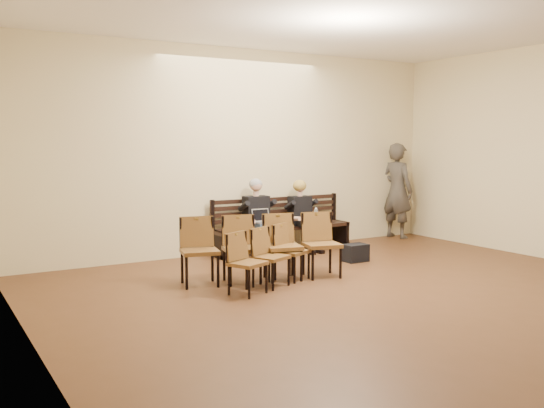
{
  "coord_description": "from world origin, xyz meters",
  "views": [
    {
      "loc": [
        -4.9,
        -4.29,
        1.94
      ],
      "look_at": [
        0.06,
        4.05,
        0.92
      ],
      "focal_mm": 40.0,
      "sensor_mm": 36.0,
      "label": 1
    }
  ],
  "objects_px": {
    "chair_row_front": "(271,257)",
    "seated_man": "(259,219)",
    "chair_row_back": "(263,248)",
    "seated_woman": "(303,219)",
    "bag": "(355,253)",
    "laptop": "(265,224)",
    "passerby": "(397,184)",
    "water_bottle": "(316,221)",
    "bench": "(283,238)"
  },
  "relations": [
    {
      "from": "chair_row_front",
      "to": "seated_man",
      "type": "bearing_deg",
      "value": 41.17
    },
    {
      "from": "chair_row_front",
      "to": "chair_row_back",
      "type": "height_order",
      "value": "chair_row_back"
    },
    {
      "from": "seated_woman",
      "to": "chair_row_front",
      "type": "height_order",
      "value": "seated_woman"
    },
    {
      "from": "seated_man",
      "to": "chair_row_front",
      "type": "xyz_separation_m",
      "value": [
        -0.96,
        -2.02,
        -0.23
      ]
    },
    {
      "from": "bag",
      "to": "laptop",
      "type": "bearing_deg",
      "value": 135.43
    },
    {
      "from": "seated_man",
      "to": "passerby",
      "type": "distance_m",
      "value": 3.33
    },
    {
      "from": "chair_row_front",
      "to": "chair_row_back",
      "type": "bearing_deg",
      "value": 55.4
    },
    {
      "from": "water_bottle",
      "to": "passerby",
      "type": "distance_m",
      "value": 2.44
    },
    {
      "from": "bench",
      "to": "water_bottle",
      "type": "bearing_deg",
      "value": -45.32
    },
    {
      "from": "seated_woman",
      "to": "laptop",
      "type": "height_order",
      "value": "seated_woman"
    },
    {
      "from": "seated_man",
      "to": "bag",
      "type": "xyz_separation_m",
      "value": [
        1.06,
        -1.27,
        -0.48
      ]
    },
    {
      "from": "seated_man",
      "to": "passerby",
      "type": "height_order",
      "value": "passerby"
    },
    {
      "from": "bench",
      "to": "water_bottle",
      "type": "distance_m",
      "value": 0.68
    },
    {
      "from": "seated_man",
      "to": "bag",
      "type": "relative_size",
      "value": 3.27
    },
    {
      "from": "chair_row_back",
      "to": "bench",
      "type": "bearing_deg",
      "value": 64.88
    },
    {
      "from": "passerby",
      "to": "seated_man",
      "type": "bearing_deg",
      "value": 83.65
    },
    {
      "from": "water_bottle",
      "to": "passerby",
      "type": "bearing_deg",
      "value": 12.6
    },
    {
      "from": "seated_woman",
      "to": "water_bottle",
      "type": "relative_size",
      "value": 5.04
    },
    {
      "from": "laptop",
      "to": "chair_row_front",
      "type": "bearing_deg",
      "value": -118.96
    },
    {
      "from": "passerby",
      "to": "bag",
      "type": "bearing_deg",
      "value": 113.59
    },
    {
      "from": "bench",
      "to": "laptop",
      "type": "bearing_deg",
      "value": -149.31
    },
    {
      "from": "bench",
      "to": "water_bottle",
      "type": "xyz_separation_m",
      "value": [
        0.42,
        -0.42,
        0.34
      ]
    },
    {
      "from": "bag",
      "to": "water_bottle",
      "type": "bearing_deg",
      "value": 95.81
    },
    {
      "from": "seated_man",
      "to": "water_bottle",
      "type": "relative_size",
      "value": 5.66
    },
    {
      "from": "bench",
      "to": "chair_row_back",
      "type": "xyz_separation_m",
      "value": [
        -1.44,
        -1.79,
        0.23
      ]
    },
    {
      "from": "seated_woman",
      "to": "passerby",
      "type": "bearing_deg",
      "value": 5.24
    },
    {
      "from": "water_bottle",
      "to": "bag",
      "type": "relative_size",
      "value": 0.58
    },
    {
      "from": "seated_woman",
      "to": "laptop",
      "type": "distance_m",
      "value": 0.93
    },
    {
      "from": "laptop",
      "to": "bag",
      "type": "bearing_deg",
      "value": -45.81
    },
    {
      "from": "passerby",
      "to": "bench",
      "type": "bearing_deg",
      "value": 81.92
    },
    {
      "from": "chair_row_back",
      "to": "chair_row_front",
      "type": "bearing_deg",
      "value": -87.57
    },
    {
      "from": "water_bottle",
      "to": "bag",
      "type": "distance_m",
      "value": 1.06
    },
    {
      "from": "chair_row_front",
      "to": "chair_row_back",
      "type": "xyz_separation_m",
      "value": [
        0.07,
        0.34,
        0.07
      ]
    },
    {
      "from": "bench",
      "to": "chair_row_back",
      "type": "relative_size",
      "value": 1.16
    },
    {
      "from": "chair_row_back",
      "to": "passerby",
      "type": "bearing_deg",
      "value": 37.99
    },
    {
      "from": "seated_man",
      "to": "laptop",
      "type": "relative_size",
      "value": 3.92
    },
    {
      "from": "seated_man",
      "to": "chair_row_back",
      "type": "distance_m",
      "value": 1.9
    },
    {
      "from": "seated_woman",
      "to": "chair_row_back",
      "type": "relative_size",
      "value": 0.5
    },
    {
      "from": "bench",
      "to": "water_bottle",
      "type": "height_order",
      "value": "water_bottle"
    },
    {
      "from": "seated_woman",
      "to": "water_bottle",
      "type": "height_order",
      "value": "seated_woman"
    },
    {
      "from": "seated_woman",
      "to": "passerby",
      "type": "height_order",
      "value": "passerby"
    },
    {
      "from": "seated_woman",
      "to": "bag",
      "type": "distance_m",
      "value": 1.35
    },
    {
      "from": "passerby",
      "to": "chair_row_front",
      "type": "distance_m",
      "value": 4.85
    },
    {
      "from": "seated_woman",
      "to": "passerby",
      "type": "distance_m",
      "value": 2.47
    },
    {
      "from": "water_bottle",
      "to": "chair_row_back",
      "type": "distance_m",
      "value": 2.31
    },
    {
      "from": "bench",
      "to": "chair_row_front",
      "type": "distance_m",
      "value": 2.62
    },
    {
      "from": "seated_man",
      "to": "water_bottle",
      "type": "xyz_separation_m",
      "value": [
        0.96,
        -0.3,
        -0.06
      ]
    },
    {
      "from": "bag",
      "to": "chair_row_front",
      "type": "height_order",
      "value": "chair_row_front"
    },
    {
      "from": "bag",
      "to": "passerby",
      "type": "xyz_separation_m",
      "value": [
        2.23,
        1.49,
        0.95
      ]
    },
    {
      "from": "water_bottle",
      "to": "chair_row_back",
      "type": "xyz_separation_m",
      "value": [
        -1.85,
        -1.37,
        -0.1
      ]
    }
  ]
}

